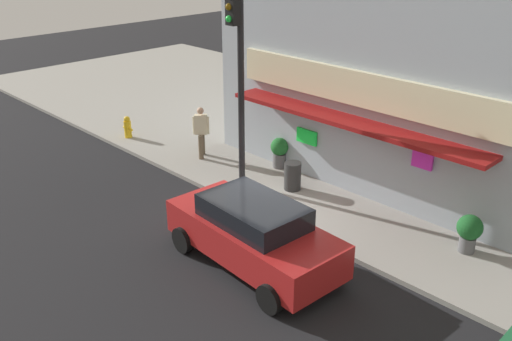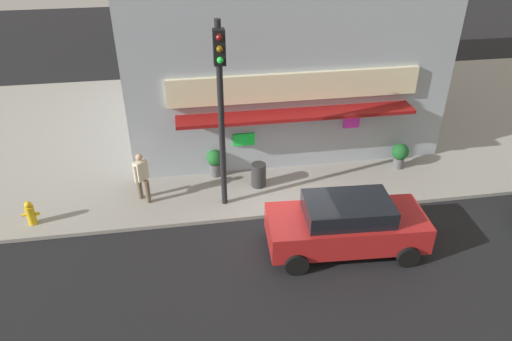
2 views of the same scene
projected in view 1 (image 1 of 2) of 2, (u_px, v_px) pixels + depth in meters
name	position (u px, v px, depth m)	size (l,w,h in m)	color
ground_plane	(267.00, 220.00, 14.87)	(60.61, 60.61, 0.00)	black
sidewalk	(399.00, 155.00, 18.93)	(40.41, 12.73, 0.13)	gray
corner_building	(456.00, 31.00, 17.71)	(11.05, 10.85, 7.95)	#9EA8B2
traffic_light	(238.00, 61.00, 15.06)	(0.32, 0.58, 5.81)	black
fire_hydrant	(128.00, 127.00, 20.15)	(0.50, 0.26, 0.79)	gold
trash_can	(293.00, 176.00, 16.17)	(0.49, 0.49, 0.83)	#2D2D2D
pedestrian	(201.00, 130.00, 18.26)	(0.49, 0.51, 1.69)	brown
potted_plant_by_doorway	(279.00, 151.00, 17.60)	(0.56, 0.56, 0.97)	#59595B
potted_plant_by_window	(469.00, 231.00, 13.02)	(0.60, 0.60, 0.94)	#59595B
parked_car_red	(253.00, 233.00, 12.62)	(4.45, 2.20, 1.61)	#AD1E1E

